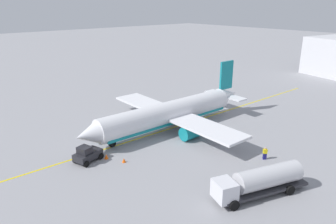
% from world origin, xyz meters
% --- Properties ---
extents(ground_plane, '(400.00, 400.00, 0.00)m').
position_xyz_m(ground_plane, '(0.00, 0.00, 0.00)').
color(ground_plane, '#939399').
extents(airplane, '(32.77, 27.94, 9.66)m').
position_xyz_m(airplane, '(-0.50, 0.01, 2.66)').
color(airplane, white).
rests_on(airplane, ground).
extents(fuel_tanker, '(11.27, 5.82, 3.15)m').
position_xyz_m(fuel_tanker, '(4.68, 20.50, 1.73)').
color(fuel_tanker, '#2D2D33').
rests_on(fuel_tanker, ground).
extents(pushback_tug, '(4.02, 3.16, 2.20)m').
position_xyz_m(pushback_tug, '(15.13, 1.44, 1.01)').
color(pushback_tug, '#232328').
rests_on(pushback_tug, ground).
extents(refueling_worker, '(0.63, 0.61, 1.71)m').
position_xyz_m(refueling_worker, '(-2.93, 16.24, 0.82)').
color(refueling_worker, navy).
rests_on(refueling_worker, ground).
extents(safety_cone_nose, '(0.56, 0.56, 0.62)m').
position_xyz_m(safety_cone_nose, '(12.92, 2.41, 0.31)').
color(safety_cone_nose, '#F2590F').
rests_on(safety_cone_nose, ground).
extents(safety_cone_wingtip, '(0.51, 0.51, 0.57)m').
position_xyz_m(safety_cone_wingtip, '(11.71, 4.81, 0.28)').
color(safety_cone_wingtip, '#F2590F').
rests_on(safety_cone_wingtip, ground).
extents(taxi_line_marking, '(82.18, 1.94, 0.01)m').
position_xyz_m(taxi_line_marking, '(0.00, 0.00, 0.01)').
color(taxi_line_marking, yellow).
rests_on(taxi_line_marking, ground).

